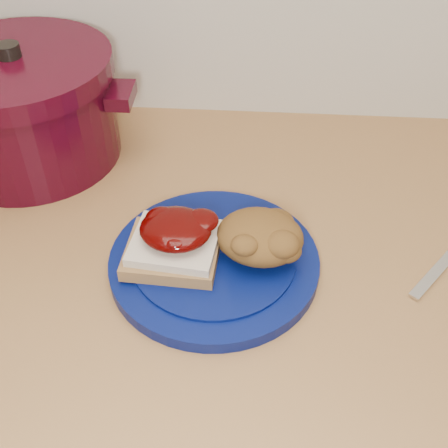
# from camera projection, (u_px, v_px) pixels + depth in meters

# --- Properties ---
(base_cabinet) EXTENTS (4.00, 0.60, 0.86)m
(base_cabinet) POSITION_uv_depth(u_px,v_px,m) (243.00, 429.00, 1.00)
(base_cabinet) COLOR beige
(base_cabinet) RESTS_ON floor
(plate) EXTENTS (0.28, 0.28, 0.02)m
(plate) POSITION_uv_depth(u_px,v_px,m) (214.00, 262.00, 0.65)
(plate) COLOR #050F4D
(plate) RESTS_ON wood_countertop
(sandwich) EXTENTS (0.11, 0.10, 0.05)m
(sandwich) POSITION_uv_depth(u_px,v_px,m) (174.00, 241.00, 0.62)
(sandwich) COLOR olive
(sandwich) RESTS_ON plate
(stuffing_mound) EXTENTS (0.11, 0.10, 0.05)m
(stuffing_mound) POSITION_uv_depth(u_px,v_px,m) (260.00, 237.00, 0.63)
(stuffing_mound) COLOR brown
(stuffing_mound) RESTS_ON plate
(butter_knife) EXTENTS (0.11, 0.13, 0.00)m
(butter_knife) POSITION_uv_depth(u_px,v_px,m) (448.00, 258.00, 0.66)
(butter_knife) COLOR silver
(butter_knife) RESTS_ON wood_countertop
(dutch_oven) EXTENTS (0.31, 0.26, 0.17)m
(dutch_oven) POSITION_uv_depth(u_px,v_px,m) (24.00, 107.00, 0.77)
(dutch_oven) COLOR #340512
(dutch_oven) RESTS_ON wood_countertop
(pepper_grinder) EXTENTS (0.07, 0.07, 0.14)m
(pepper_grinder) POSITION_uv_depth(u_px,v_px,m) (7.00, 111.00, 0.78)
(pepper_grinder) COLOR black
(pepper_grinder) RESTS_ON wood_countertop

